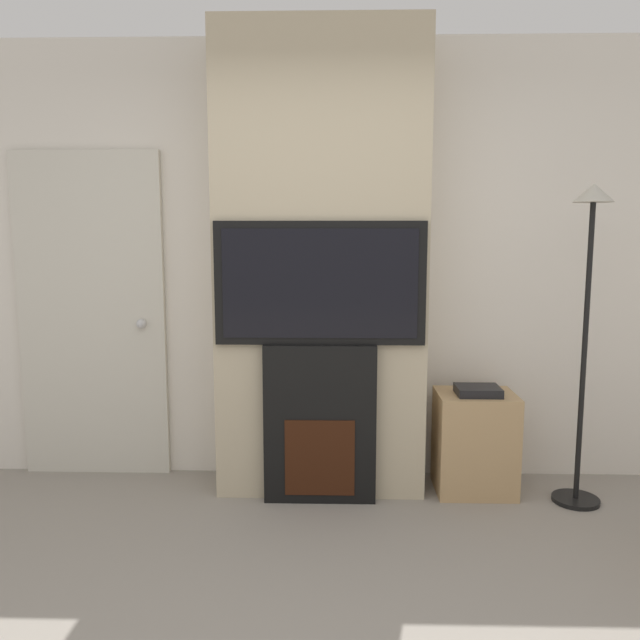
{
  "coord_description": "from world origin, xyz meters",
  "views": [
    {
      "loc": [
        0.09,
        -1.88,
        1.54
      ],
      "look_at": [
        0.0,
        1.58,
        1.06
      ],
      "focal_mm": 35.0,
      "sensor_mm": 36.0,
      "label": 1
    }
  ],
  "objects_px": {
    "fireplace": "(320,423)",
    "floor_lamp": "(588,295)",
    "media_stand": "(475,441)",
    "television": "(320,283)"
  },
  "relations": [
    {
      "from": "floor_lamp",
      "to": "television",
      "type": "bearing_deg",
      "value": -179.96
    },
    {
      "from": "fireplace",
      "to": "floor_lamp",
      "type": "xyz_separation_m",
      "value": [
        1.48,
        -0.0,
        0.74
      ]
    },
    {
      "from": "fireplace",
      "to": "television",
      "type": "relative_size",
      "value": 0.78
    },
    {
      "from": "television",
      "to": "floor_lamp",
      "type": "distance_m",
      "value": 1.48
    },
    {
      "from": "floor_lamp",
      "to": "media_stand",
      "type": "relative_size",
      "value": 2.77
    },
    {
      "from": "television",
      "to": "media_stand",
      "type": "relative_size",
      "value": 1.8
    },
    {
      "from": "television",
      "to": "floor_lamp",
      "type": "relative_size",
      "value": 0.65
    },
    {
      "from": "television",
      "to": "media_stand",
      "type": "distance_m",
      "value": 1.33
    },
    {
      "from": "fireplace",
      "to": "television",
      "type": "height_order",
      "value": "television"
    },
    {
      "from": "television",
      "to": "fireplace",
      "type": "bearing_deg",
      "value": 90.0
    }
  ]
}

